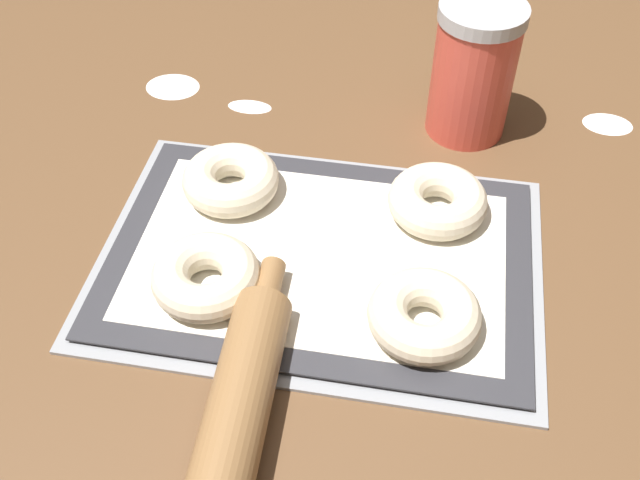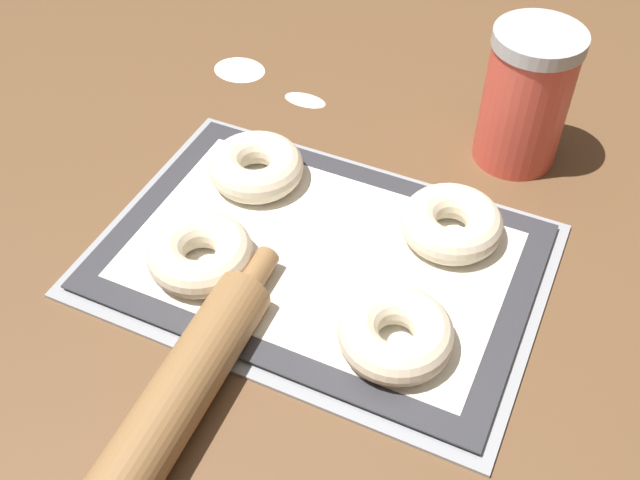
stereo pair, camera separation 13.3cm
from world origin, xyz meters
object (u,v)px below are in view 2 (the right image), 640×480
Objects in this scene: bagel_front_left at (200,254)px; bagel_back_left at (256,167)px; bagel_back_right at (451,223)px; baking_tray at (320,257)px; bagel_front_right at (396,334)px; rolling_pin at (155,433)px; flour_canister at (526,98)px.

bagel_front_left is 1.00× the size of bagel_back_left.
bagel_back_right is (0.22, 0.01, 0.00)m from bagel_back_left.
bagel_back_left is 0.22m from bagel_back_right.
bagel_back_right is at bearing 34.82° from baking_tray.
bagel_back_right is (0.11, 0.08, 0.03)m from baking_tray.
bagel_back_left is at bearing -178.47° from bagel_back_right.
baking_tray is at bearing 33.83° from bagel_front_left.
bagel_front_right is at bearing -33.89° from bagel_back_left.
bagel_back_left is at bearing 146.11° from bagel_front_right.
bagel_back_left is at bearing 103.86° from rolling_pin.
bagel_front_right is (0.11, -0.08, 0.03)m from baking_tray.
bagel_back_left is 0.31m from flour_canister.
flour_canister reaches higher than baking_tray.
baking_tray is at bearing -118.79° from flour_canister.
bagel_front_left is 0.19m from rolling_pin.
baking_tray is 1.06× the size of rolling_pin.
bagel_front_left and bagel_back_right have the same top height.
bagel_back_left is 1.00× the size of bagel_back_right.
rolling_pin is at bearing -69.79° from bagel_front_left.
bagel_front_left is at bearing -145.64° from bagel_back_right.
bagel_back_left is 0.64× the size of flour_canister.
bagel_back_left and bagel_back_right have the same top height.
rolling_pin is at bearing -76.14° from bagel_back_left.
bagel_back_left is at bearing 147.07° from baking_tray.
bagel_front_left is at bearing 110.21° from rolling_pin.
bagel_front_right is at bearing 50.42° from rolling_pin.
flour_canister reaches higher than bagel_back_left.
baking_tray is 0.25m from rolling_pin.
rolling_pin is (-0.03, -0.25, 0.02)m from baking_tray.
bagel_front_right reaches higher than baking_tray.
bagel_back_left is 0.33m from rolling_pin.
bagel_back_left is (-0.01, 0.14, 0.00)m from bagel_front_left.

